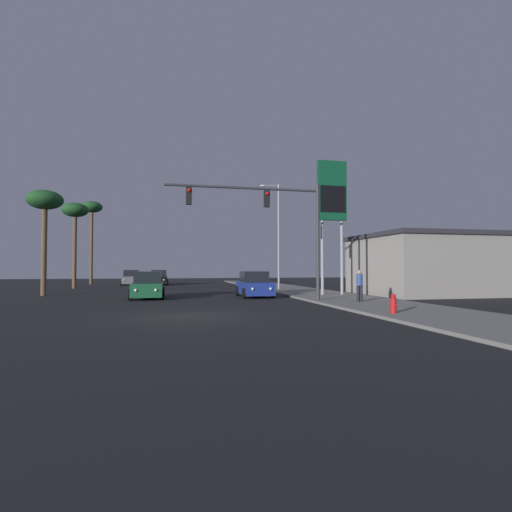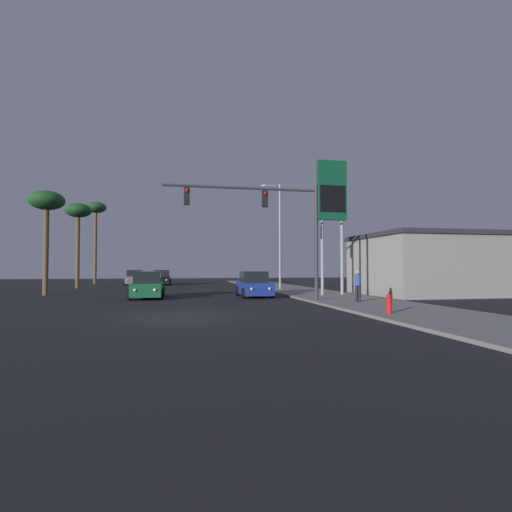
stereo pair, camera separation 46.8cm
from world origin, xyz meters
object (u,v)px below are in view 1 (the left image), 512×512
object	(u,v)px
traffic_light_mast	(275,215)
street_lamp	(277,231)
car_green	(148,286)
car_blue	(254,285)
gas_station_sign	(332,198)
pedestrian_on_sidewalk	(360,284)
car_black	(159,278)
palm_tree_far	(92,212)
palm_tree_mid	(75,214)
fire_hydrant	(393,304)
palm_tree_near	(45,205)
car_grey	(131,278)

from	to	relation	value
traffic_light_mast	street_lamp	world-z (taller)	street_lamp
car_green	car_blue	size ratio (longest dim) A/B	1.00
traffic_light_mast	gas_station_sign	world-z (taller)	gas_station_sign
car_blue	pedestrian_on_sidewalk	world-z (taller)	pedestrian_on_sidewalk
car_black	palm_tree_far	size ratio (longest dim) A/B	0.44
palm_tree_mid	street_lamp	bearing A→B (deg)	-21.58
pedestrian_on_sidewalk	palm_tree_far	size ratio (longest dim) A/B	0.17
street_lamp	palm_tree_mid	size ratio (longest dim) A/B	1.13
street_lamp	palm_tree_mid	distance (m)	19.08
gas_station_sign	street_lamp	bearing A→B (deg)	101.78
car_blue	fire_hydrant	bearing A→B (deg)	105.45
fire_hydrant	palm_tree_near	size ratio (longest dim) A/B	0.10
car_green	palm_tree_near	world-z (taller)	palm_tree_near
pedestrian_on_sidewalk	palm_tree_far	distance (m)	36.50
car_green	car_black	bearing A→B (deg)	-90.80
car_green	street_lamp	bearing A→B (deg)	-145.84
car_black	palm_tree_far	world-z (taller)	palm_tree_far
street_lamp	gas_station_sign	xyz separation A→B (m)	(1.64, -7.88, 1.50)
car_green	gas_station_sign	size ratio (longest dim) A/B	0.48
palm_tree_near	car_black	bearing A→B (deg)	65.18
street_lamp	palm_tree_far	world-z (taller)	palm_tree_far
street_lamp	car_green	bearing A→B (deg)	-145.71
car_blue	palm_tree_far	world-z (taller)	palm_tree_far
street_lamp	car_black	bearing A→B (deg)	128.16
fire_hydrant	pedestrian_on_sidewalk	size ratio (longest dim) A/B	0.46
car_grey	car_green	xyz separation A→B (m)	(2.80, -20.96, 0.00)
car_blue	palm_tree_far	size ratio (longest dim) A/B	0.44
traffic_light_mast	gas_station_sign	size ratio (longest dim) A/B	0.94
car_grey	palm_tree_mid	bearing A→B (deg)	55.48
palm_tree_mid	car_green	bearing A→B (deg)	-62.52
car_green	palm_tree_mid	distance (m)	16.99
car_black	palm_tree_mid	bearing A→B (deg)	37.80
palm_tree_far	car_blue	bearing A→B (deg)	-59.14
traffic_light_mast	pedestrian_on_sidewalk	bearing A→B (deg)	-19.50
gas_station_sign	palm_tree_near	distance (m)	19.72
car_green	palm_tree_mid	bearing A→B (deg)	-62.65
palm_tree_mid	car_blue	bearing A→B (deg)	-45.03
car_green	traffic_light_mast	xyz separation A→B (m)	(6.92, -4.84, 4.03)
car_green	car_blue	world-z (taller)	same
pedestrian_on_sidewalk	palm_tree_mid	world-z (taller)	palm_tree_mid
car_green	gas_station_sign	world-z (taller)	gas_station_sign
pedestrian_on_sidewalk	palm_tree_mid	distance (m)	28.14
fire_hydrant	palm_tree_mid	size ratio (longest dim) A/B	0.10
car_grey	car_black	bearing A→B (deg)	159.98
gas_station_sign	car_green	bearing A→B (deg)	176.10
car_grey	palm_tree_mid	distance (m)	10.30
street_lamp	palm_tree_far	size ratio (longest dim) A/B	0.92
car_black	traffic_light_mast	distance (m)	25.97
car_grey	palm_tree_near	world-z (taller)	palm_tree_near
fire_hydrant	car_blue	bearing A→B (deg)	105.21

